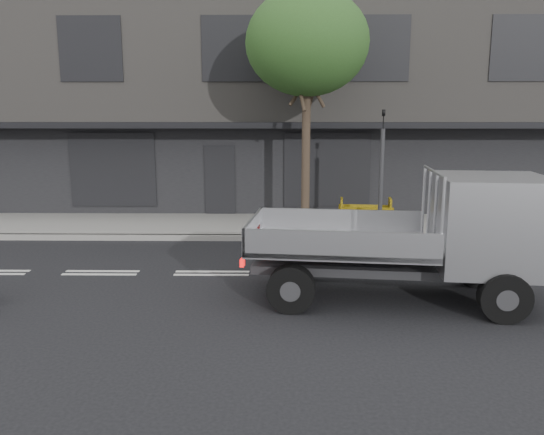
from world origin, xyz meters
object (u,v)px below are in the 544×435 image
at_px(construction_barrier, 367,213).
at_px(flatbed_ute, 462,228).
at_px(street_tree, 307,44).
at_px(traffic_light_pole, 381,179).

bearing_deg(construction_barrier, flatbed_ute, -83.00).
xyz_separation_m(flatbed_ute, construction_barrier, (-0.72, 5.85, -0.80)).
height_order(street_tree, construction_barrier, street_tree).
bearing_deg(traffic_light_pole, flatbed_ute, -84.22).
bearing_deg(construction_barrier, traffic_light_pole, -75.96).
bearing_deg(street_tree, construction_barrier, -0.07).
relative_size(street_tree, construction_barrier, 4.43).
bearing_deg(flatbed_ute, street_tree, 119.57).
distance_m(traffic_light_pole, flatbed_ute, 5.04).
height_order(traffic_light_pole, flatbed_ute, traffic_light_pole).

